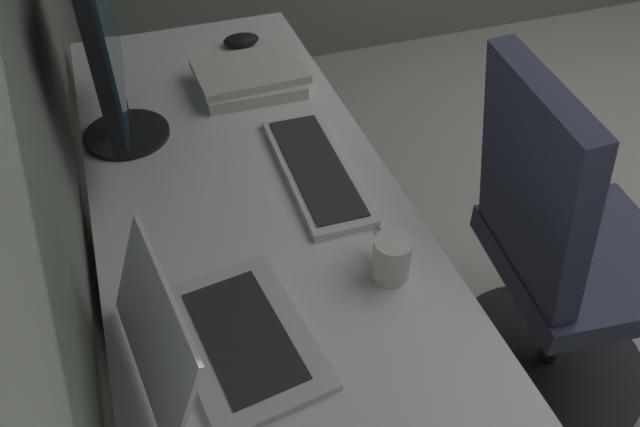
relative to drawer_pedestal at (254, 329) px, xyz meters
name	(u,v)px	position (x,y,z in m)	size (l,w,h in m)	color
desk	(294,334)	(-0.28, -0.03, 0.32)	(2.33, 0.64, 0.73)	white
drawer_pedestal	(254,329)	(0.00, 0.00, 0.00)	(0.40, 0.51, 0.69)	white
monitor_primary	(104,37)	(0.36, 0.19, 0.64)	(0.48, 0.20, 0.45)	black
laptop_leftmost	(210,335)	(-0.32, 0.13, 0.43)	(0.36, 0.32, 0.20)	silver
keyboard_spare	(316,169)	(0.08, -0.19, 0.39)	(0.42, 0.15, 0.02)	silver
mouse_main	(241,40)	(0.71, -0.18, 0.40)	(0.06, 0.10, 0.03)	black
book_stack_near	(250,78)	(0.48, -0.15, 0.41)	(0.22, 0.28, 0.05)	beige
coffee_mug	(391,257)	(-0.25, -0.22, 0.43)	(0.11, 0.07, 0.09)	silver
office_chair	(558,266)	(-0.14, -0.75, 0.11)	(0.56, 0.57, 0.97)	#383D56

